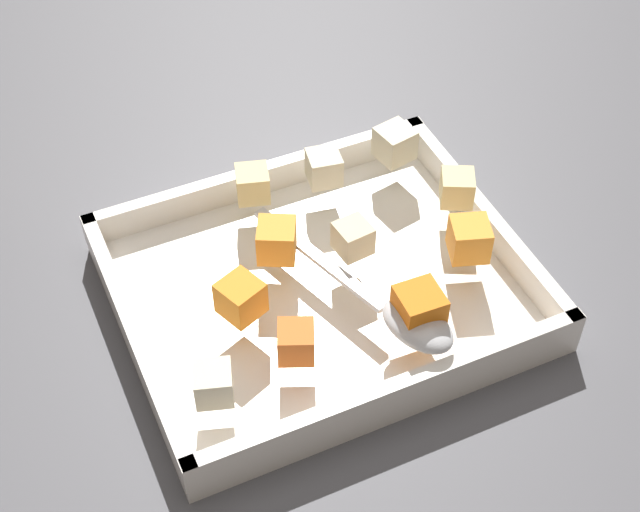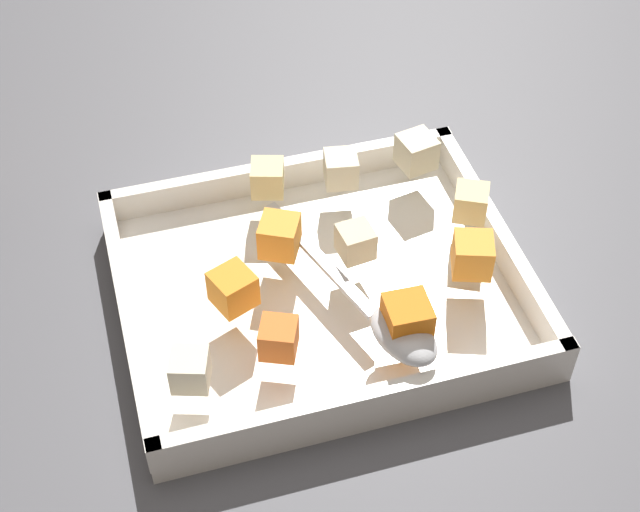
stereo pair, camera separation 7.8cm
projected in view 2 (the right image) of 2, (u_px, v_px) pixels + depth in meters
ground_plane at (327, 315)px, 0.80m from camera, size 4.00×4.00×0.00m
baking_dish at (320, 289)px, 0.81m from camera, size 0.33×0.28×0.04m
carrot_chunk_back_center at (472, 255)px, 0.77m from camera, size 0.04×0.04×0.03m
carrot_chunk_corner_se at (279, 338)px, 0.71m from camera, size 0.04×0.04×0.03m
carrot_chunk_corner_nw at (407, 319)px, 0.72m from camera, size 0.04×0.04×0.03m
carrot_chunk_center at (233, 288)px, 0.75m from camera, size 0.04×0.04×0.03m
carrot_chunk_heap_side at (279, 236)px, 0.78m from camera, size 0.04×0.04×0.03m
potato_chunk_mid_right at (471, 202)px, 0.81m from camera, size 0.04×0.04×0.03m
potato_chunk_far_left at (356, 242)px, 0.78m from camera, size 0.03×0.03×0.03m
potato_chunk_corner_sw at (267, 178)px, 0.84m from camera, size 0.04×0.04×0.03m
potato_chunk_front_center at (416, 152)px, 0.86m from camera, size 0.04×0.04×0.03m
potato_chunk_near_left at (341, 169)px, 0.84m from camera, size 0.03×0.03×0.03m
parsnip_chunk_heap_top at (190, 370)px, 0.69m from camera, size 0.03×0.03×0.03m
serving_spoon at (392, 325)px, 0.73m from camera, size 0.09×0.21×0.02m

